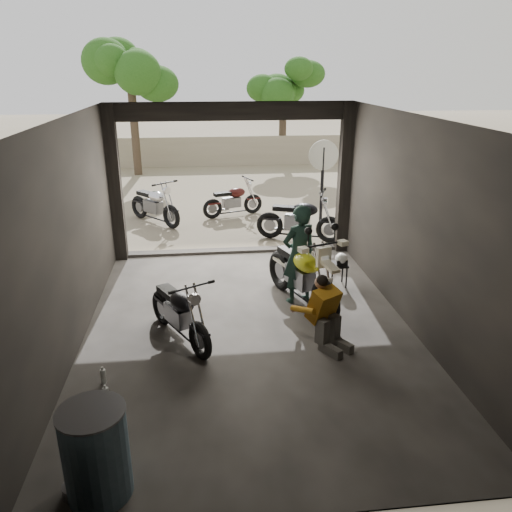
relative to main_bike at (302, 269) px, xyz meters
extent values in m
plane|color=#7A6D56|center=(-0.97, -0.80, -0.65)|extent=(80.00, 80.00, 0.00)
cube|color=#2D2B28|center=(-0.97, -0.80, -0.64)|extent=(5.00, 7.00, 0.02)
plane|color=black|center=(-0.97, -0.80, 2.55)|extent=(7.00, 7.00, 0.00)
cube|color=black|center=(-0.97, -4.30, 0.95)|extent=(5.00, 0.02, 3.20)
cube|color=black|center=(-3.47, -0.80, 0.95)|extent=(0.02, 7.00, 3.20)
cube|color=black|center=(1.53, -0.80, 0.95)|extent=(0.02, 7.00, 3.20)
cube|color=black|center=(-3.35, 2.58, 0.95)|extent=(0.24, 0.24, 3.20)
cube|color=black|center=(1.41, 2.58, 0.95)|extent=(0.24, 0.24, 3.20)
cube|color=black|center=(-0.97, 2.62, 2.37)|extent=(5.00, 0.16, 0.36)
cube|color=#2D2B28|center=(-0.97, 2.70, -0.61)|extent=(5.00, 0.25, 0.08)
cube|color=gray|center=(-0.97, 13.20, -0.05)|extent=(18.00, 0.30, 1.20)
cylinder|color=#382B1E|center=(-3.97, 11.70, 1.14)|extent=(0.30, 0.30, 3.58)
ellipsoid|color=#1E4C14|center=(-3.97, 11.70, 3.38)|extent=(2.20, 2.20, 3.14)
cylinder|color=#382B1E|center=(1.83, 13.20, 0.95)|extent=(0.30, 0.30, 3.20)
ellipsoid|color=#1E4C14|center=(1.83, 13.20, 2.95)|extent=(2.20, 2.20, 2.80)
imported|color=black|center=(-0.03, 0.13, 0.22)|extent=(0.75, 0.63, 1.74)
cube|color=black|center=(0.82, 0.68, -0.22)|extent=(0.33, 0.33, 0.04)
cylinder|color=black|center=(0.68, 0.55, -0.44)|extent=(0.03, 0.03, 0.43)
cylinder|color=black|center=(0.96, 0.55, -0.44)|extent=(0.03, 0.03, 0.43)
cylinder|color=black|center=(0.68, 0.82, -0.44)|extent=(0.03, 0.03, 0.43)
cylinder|color=black|center=(0.96, 0.82, -0.44)|extent=(0.03, 0.03, 0.43)
ellipsoid|color=white|center=(0.86, 0.64, -0.09)|extent=(0.31, 0.31, 0.22)
cylinder|color=#3B5564|center=(-2.70, -3.80, -0.18)|extent=(0.66, 0.66, 0.95)
cylinder|color=black|center=(1.36, 4.30, 0.36)|extent=(0.08, 0.08, 2.02)
cylinder|color=silver|center=(1.36, 4.28, 1.19)|extent=(0.74, 0.03, 0.74)
camera|label=1|loc=(-1.64, -7.61, 3.17)|focal=35.00mm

